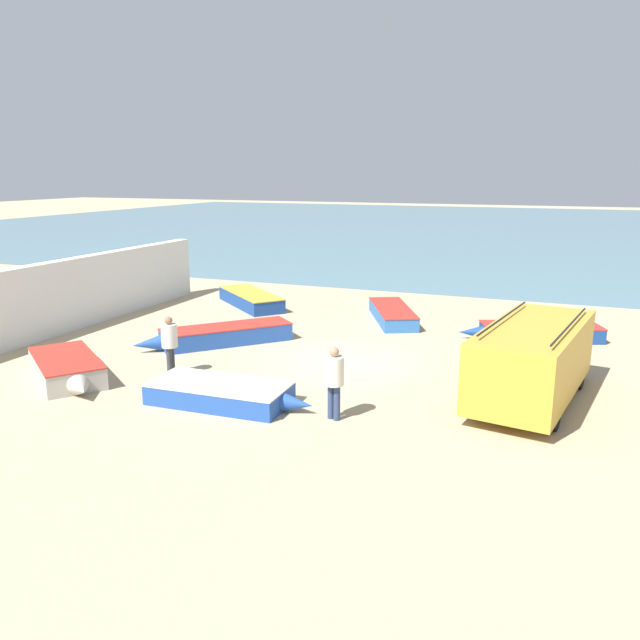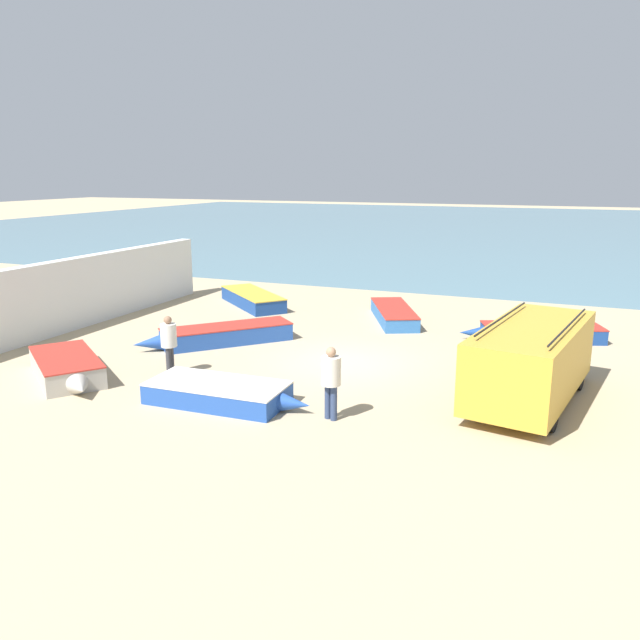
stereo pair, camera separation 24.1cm
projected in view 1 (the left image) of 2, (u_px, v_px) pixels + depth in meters
The scene contains 12 objects.
ground_plane at pixel (345, 363), 19.50m from camera, with size 200.00×200.00×0.00m, color tan.
sea_water at pixel (506, 228), 66.54m from camera, with size 120.00×80.00×0.01m, color slate.
harbor_wall at pixel (84, 291), 24.04m from camera, with size 0.50×13.78×2.66m, color silver.
parked_van at pixel (533, 359), 16.02m from camera, with size 2.97×5.74×2.16m.
fishing_rowboat_0 at pixel (221, 335), 21.57m from camera, with size 4.37×4.61×0.61m.
fishing_rowboat_1 at pixel (392, 313), 25.11m from camera, with size 2.96×4.93×0.55m.
fishing_rowboat_2 at pixel (224, 393), 16.01m from camera, with size 4.39×1.76×0.54m.
fishing_rowboat_3 at pixel (537, 332), 22.15m from camera, with size 4.98×2.78×0.54m.
fishing_rowboat_4 at pixel (249, 298), 27.83m from camera, with size 4.68×4.21×0.61m.
fishing_rowboat_5 at pixel (67, 369), 17.81m from camera, with size 3.89×3.29×0.65m.
fisherman_0 at pixel (334, 376), 14.79m from camera, with size 0.47×0.47×1.81m.
fisherman_1 at pixel (170, 340), 18.06m from camera, with size 0.46×0.46×1.77m.
Camera 1 is at (6.12, -17.64, 5.81)m, focal length 35.00 mm.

